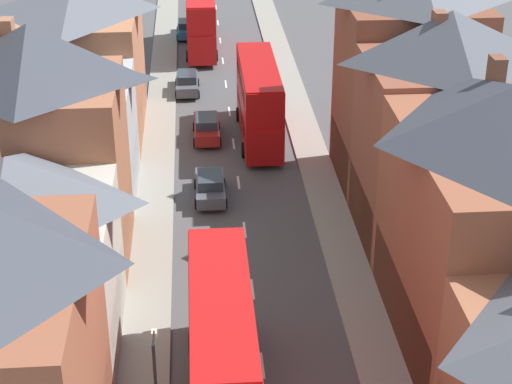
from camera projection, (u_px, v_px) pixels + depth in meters
pavement_left at (157, 170)px, 54.52m from camera, size 2.20×104.00×0.14m
pavement_right at (315, 165)px, 55.21m from camera, size 2.20×104.00×0.14m
centre_line_dashes at (239, 182)px, 53.12m from camera, size 0.14×97.80×0.01m
terrace_row_left at (13, 256)px, 34.93m from camera, size 8.00×62.91×12.74m
double_decker_bus_lead at (259, 100)px, 58.03m from camera, size 2.74×10.80×5.30m
double_decker_bus_mid_street at (201, 20)px, 75.70m from camera, size 2.74×10.80×5.30m
double_decker_bus_far_approaching at (221, 347)px, 33.71m from camera, size 2.74×10.80×5.30m
car_near_blue at (187, 28)px, 80.44m from camera, size 1.90×4.36×1.61m
car_mid_black at (187, 82)px, 67.04m from camera, size 1.90×4.49×1.66m
car_mid_white at (210, 186)px, 50.82m from camera, size 1.90×4.33×1.64m
car_far_grey at (207, 127)px, 58.85m from camera, size 1.90×4.58×1.70m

